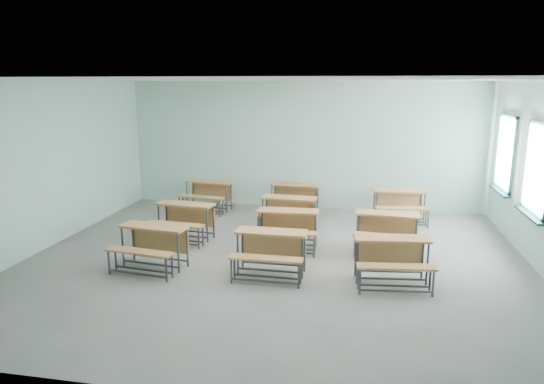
{
  "coord_description": "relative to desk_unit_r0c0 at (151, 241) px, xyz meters",
  "views": [
    {
      "loc": [
        1.51,
        -8.16,
        3.14
      ],
      "look_at": [
        -0.28,
        1.2,
        1.0
      ],
      "focal_mm": 32.0,
      "sensor_mm": 36.0,
      "label": 1
    }
  ],
  "objects": [
    {
      "name": "desk_unit_r1c1",
      "position": [
        2.13,
        1.49,
        0.0
      ],
      "size": [
        1.22,
        0.85,
        0.74
      ],
      "rotation": [
        0.0,
        0.0,
        0.05
      ],
      "color": "#A56D3B",
      "rests_on": "ground"
    },
    {
      "name": "room",
      "position": [
        2.1,
        0.8,
        1.1
      ],
      "size": [
        9.04,
        8.04,
        3.24
      ],
      "color": "gray",
      "rests_on": "ground"
    },
    {
      "name": "desk_unit_r3c0",
      "position": [
        -0.3,
        3.95,
        0.0
      ],
      "size": [
        1.28,
        0.94,
        0.74
      ],
      "rotation": [
        0.0,
        0.0,
        -0.13
      ],
      "color": "#A56D3B",
      "rests_on": "ground"
    },
    {
      "name": "desk_unit_r1c0",
      "position": [
        -0.03,
        1.62,
        0.0
      ],
      "size": [
        1.26,
        0.92,
        0.74
      ],
      "rotation": [
        0.0,
        0.0,
        -0.11
      ],
      "color": "#A56D3B",
      "rests_on": "ground"
    },
    {
      "name": "desk_unit_r1c2",
      "position": [
        4.01,
        1.61,
        0.0
      ],
      "size": [
        1.25,
        0.89,
        0.74
      ],
      "rotation": [
        0.0,
        0.0,
        -0.08
      ],
      "color": "#A56D3B",
      "rests_on": "ground"
    },
    {
      "name": "desk_unit_r0c1",
      "position": [
        2.07,
        0.09,
        0.0
      ],
      "size": [
        1.19,
        0.8,
        0.74
      ],
      "rotation": [
        0.0,
        0.0,
        -0.0
      ],
      "color": "#A56D3B",
      "rests_on": "ground"
    },
    {
      "name": "desk_unit_r2c1",
      "position": [
        1.98,
        2.57,
        0.0
      ],
      "size": [
        1.23,
        0.86,
        0.74
      ],
      "rotation": [
        0.0,
        0.0,
        -0.06
      ],
      "color": "#A56D3B",
      "rests_on": "ground"
    },
    {
      "name": "desk_unit_r3c1",
      "position": [
        1.9,
        4.01,
        0.0
      ],
      "size": [
        1.23,
        0.86,
        0.74
      ],
      "rotation": [
        0.0,
        0.0,
        -0.06
      ],
      "color": "#A56D3B",
      "rests_on": "ground"
    },
    {
      "name": "desk_unit_r0c0",
      "position": [
        0.0,
        0.0,
        0.0
      ],
      "size": [
        1.28,
        0.94,
        0.74
      ],
      "rotation": [
        0.0,
        0.0,
        -0.13
      ],
      "color": "#A56D3B",
      "rests_on": "ground"
    },
    {
      "name": "desk_unit_r3c2",
      "position": [
        4.39,
        3.76,
        0.0
      ],
      "size": [
        1.27,
        0.93,
        0.74
      ],
      "rotation": [
        0.0,
        0.0,
        0.12
      ],
      "color": "#A56D3B",
      "rests_on": "ground"
    },
    {
      "name": "desk_unit_r0c2",
      "position": [
        4.04,
        0.1,
        0.0
      ],
      "size": [
        1.27,
        0.93,
        0.74
      ],
      "rotation": [
        0.0,
        0.0,
        0.12
      ],
      "color": "#A56D3B",
      "rests_on": "ground"
    }
  ]
}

